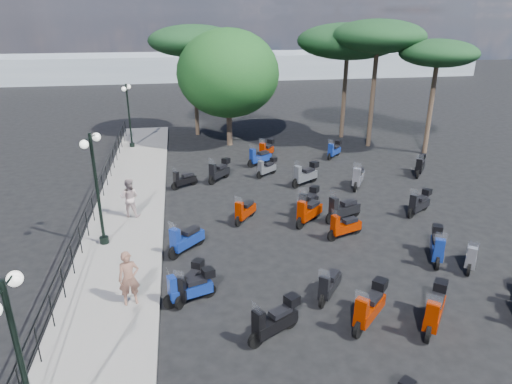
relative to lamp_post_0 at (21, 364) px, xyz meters
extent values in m
plane|color=black|center=(7.07, 8.83, -2.43)|extent=(120.00, 120.00, 0.00)
cube|color=gray|center=(0.57, 11.83, -2.35)|extent=(3.00, 30.00, 0.15)
cylinder|color=black|center=(-0.73, 2.73, -1.73)|extent=(0.04, 0.04, 1.10)
cylinder|color=black|center=(-0.73, 4.10, -1.73)|extent=(0.04, 0.04, 1.10)
cylinder|color=black|center=(-0.73, 5.47, -1.73)|extent=(0.04, 0.04, 1.10)
cylinder|color=black|center=(-0.73, 6.84, -1.73)|extent=(0.04, 0.04, 1.10)
cylinder|color=black|center=(-0.73, 8.21, -1.73)|extent=(0.04, 0.04, 1.10)
cylinder|color=black|center=(-0.73, 9.58, -1.73)|extent=(0.04, 0.04, 1.10)
cylinder|color=black|center=(-0.73, 10.94, -1.73)|extent=(0.04, 0.04, 1.10)
cylinder|color=black|center=(-0.73, 12.31, -1.73)|extent=(0.04, 0.04, 1.10)
cylinder|color=black|center=(-0.73, 13.68, -1.73)|extent=(0.04, 0.04, 1.10)
cylinder|color=black|center=(-0.73, 15.05, -1.73)|extent=(0.04, 0.04, 1.10)
cylinder|color=black|center=(-0.73, 16.42, -1.73)|extent=(0.04, 0.04, 1.10)
cylinder|color=black|center=(-0.73, 17.79, -1.73)|extent=(0.04, 0.04, 1.10)
cylinder|color=black|center=(-0.73, 19.15, -1.73)|extent=(0.04, 0.04, 1.10)
cylinder|color=black|center=(-0.73, 20.52, -1.73)|extent=(0.04, 0.04, 1.10)
cylinder|color=black|center=(-0.73, 21.89, -1.73)|extent=(0.04, 0.04, 1.10)
cylinder|color=black|center=(-0.73, 23.26, -1.73)|extent=(0.04, 0.04, 1.10)
cylinder|color=black|center=(-0.73, 24.63, -1.73)|extent=(0.04, 0.04, 1.10)
cube|color=black|center=(-0.73, 11.63, -1.20)|extent=(0.04, 26.00, 0.04)
cube|color=black|center=(-0.73, 11.63, -1.73)|extent=(0.04, 26.00, 0.04)
cylinder|color=black|center=(0.00, 0.00, -0.28)|extent=(0.11, 0.11, 3.99)
cylinder|color=black|center=(0.00, 0.00, 1.56)|extent=(0.09, 0.90, 0.04)
sphere|color=white|center=(0.03, 0.45, 1.46)|extent=(0.28, 0.28, 0.28)
cylinder|color=black|center=(-0.05, 8.86, -2.15)|extent=(0.33, 0.33, 0.25)
cylinder|color=black|center=(-0.05, 8.86, -0.18)|extent=(0.12, 0.12, 4.19)
cylinder|color=black|center=(-0.05, 8.86, 1.75)|extent=(0.29, 0.92, 0.04)
sphere|color=white|center=(0.08, 9.31, 1.65)|extent=(0.29, 0.29, 0.29)
sphere|color=white|center=(-0.18, 8.41, 1.65)|extent=(0.29, 0.29, 0.29)
cylinder|color=black|center=(-0.10, 21.89, -2.16)|extent=(0.31, 0.31, 0.24)
cylinder|color=black|center=(-0.10, 21.89, -0.31)|extent=(0.11, 0.11, 3.93)
cylinder|color=black|center=(-0.10, 21.89, 1.51)|extent=(0.23, 0.87, 0.04)
sphere|color=white|center=(0.00, 22.32, 1.41)|extent=(0.27, 0.27, 0.27)
sphere|color=white|center=(-0.20, 21.46, 1.41)|extent=(0.27, 0.27, 0.27)
imported|color=brown|center=(1.26, 4.86, -1.44)|extent=(0.68, 0.52, 1.68)
imported|color=#C0A7A5|center=(0.73, 11.16, -1.44)|extent=(0.94, 0.81, 1.66)
cylinder|color=black|center=(4.60, 2.54, -2.18)|extent=(0.48, 0.34, 0.50)
cylinder|color=black|center=(5.67, 3.16, -2.18)|extent=(0.48, 0.34, 0.50)
cube|color=black|center=(5.18, 2.88, -1.99)|extent=(1.34, 0.98, 0.35)
cube|color=black|center=(5.33, 2.96, -1.70)|extent=(0.69, 0.58, 0.14)
cube|color=black|center=(4.67, 2.58, -1.70)|extent=(0.35, 0.38, 0.72)
plane|color=white|center=(4.62, 2.55, -1.24)|extent=(0.27, 0.38, 0.38)
cube|color=black|center=(5.69, 3.17, -1.51)|extent=(0.47, 0.46, 0.27)
cylinder|color=black|center=(2.40, 4.61, -2.19)|extent=(0.49, 0.24, 0.48)
cylinder|color=black|center=(3.54, 4.99, -2.19)|extent=(0.49, 0.24, 0.48)
cube|color=navy|center=(3.02, 4.81, -2.01)|extent=(1.34, 0.73, 0.34)
cube|color=black|center=(3.18, 4.87, -1.73)|extent=(0.66, 0.47, 0.14)
cube|color=navy|center=(2.48, 4.64, -1.73)|extent=(0.30, 0.35, 0.70)
plane|color=white|center=(2.42, 4.62, -1.28)|extent=(0.19, 0.38, 0.37)
cube|color=black|center=(3.55, 4.99, -1.55)|extent=(0.42, 0.41, 0.26)
cylinder|color=black|center=(2.67, 4.56, -2.19)|extent=(0.32, 0.45, 0.47)
cylinder|color=black|center=(3.26, 5.57, -2.19)|extent=(0.32, 0.45, 0.47)
cube|color=black|center=(2.99, 5.11, -2.02)|extent=(0.92, 1.26, 0.33)
cube|color=black|center=(3.08, 5.25, -1.75)|extent=(0.55, 0.65, 0.14)
cube|color=black|center=(2.71, 4.63, -1.75)|extent=(0.36, 0.33, 0.68)
plane|color=white|center=(2.68, 4.58, -1.31)|extent=(0.36, 0.25, 0.36)
cube|color=black|center=(3.27, 5.58, -1.57)|extent=(0.43, 0.44, 0.25)
cylinder|color=black|center=(2.51, 7.49, -2.16)|extent=(0.45, 0.45, 0.52)
cylinder|color=black|center=(3.43, 8.41, -2.16)|extent=(0.45, 0.45, 0.52)
cube|color=navy|center=(3.01, 7.99, -1.97)|extent=(1.26, 1.26, 0.37)
cube|color=black|center=(3.14, 8.12, -1.66)|extent=(0.69, 0.69, 0.15)
cube|color=navy|center=(2.57, 7.55, -1.66)|extent=(0.40, 0.40, 0.76)
plane|color=white|center=(2.52, 7.50, -1.17)|extent=(0.35, 0.35, 0.40)
cylinder|color=black|center=(4.39, 14.68, -2.18)|extent=(0.40, 0.45, 0.50)
cylinder|color=black|center=(5.20, 15.63, -2.18)|extent=(0.40, 0.45, 0.50)
cube|color=black|center=(4.83, 15.19, -1.99)|extent=(1.14, 1.26, 0.35)
cube|color=black|center=(4.94, 15.33, -1.70)|extent=(0.64, 0.68, 0.15)
cube|color=black|center=(4.44, 14.74, -1.70)|extent=(0.39, 0.38, 0.73)
plane|color=white|center=(4.40, 14.69, -1.23)|extent=(0.35, 0.32, 0.39)
cube|color=black|center=(5.21, 15.65, -1.51)|extent=(0.48, 0.48, 0.27)
cylinder|color=black|center=(2.56, 14.22, -2.21)|extent=(0.41, 0.30, 0.43)
cylinder|color=black|center=(3.47, 14.78, -2.21)|extent=(0.41, 0.30, 0.43)
cube|color=black|center=(3.05, 14.52, -2.05)|extent=(1.14, 0.87, 0.30)
cube|color=black|center=(3.18, 14.60, -1.80)|extent=(0.59, 0.51, 0.12)
cube|color=black|center=(2.62, 14.26, -1.80)|extent=(0.31, 0.33, 0.62)
plane|color=white|center=(2.58, 14.23, -1.40)|extent=(0.24, 0.32, 0.33)
cylinder|color=black|center=(7.37, 2.48, -2.16)|extent=(0.45, 0.45, 0.53)
cylinder|color=black|center=(8.31, 3.40, -2.16)|extent=(0.45, 0.45, 0.53)
cube|color=#8C1E00|center=(7.88, 2.98, -1.97)|extent=(1.27, 1.26, 0.37)
cube|color=black|center=(8.01, 3.11, -1.66)|extent=(0.70, 0.69, 0.15)
cube|color=#8C1E00|center=(7.43, 2.54, -1.66)|extent=(0.40, 0.40, 0.77)
plane|color=white|center=(7.39, 2.50, -1.17)|extent=(0.35, 0.36, 0.41)
cube|color=black|center=(8.32, 3.42, -1.46)|extent=(0.51, 0.51, 0.28)
cylinder|color=black|center=(7.50, 9.10, -2.16)|extent=(0.46, 0.44, 0.53)
cylinder|color=black|center=(8.46, 10.00, -2.16)|extent=(0.46, 0.44, 0.53)
cube|color=#8C1E00|center=(8.02, 9.59, -1.96)|extent=(1.30, 1.25, 0.37)
cube|color=black|center=(8.16, 9.72, -1.65)|extent=(0.71, 0.69, 0.15)
cube|color=#8C1E00|center=(7.56, 9.16, -1.65)|extent=(0.40, 0.41, 0.77)
plane|color=white|center=(7.52, 9.11, -1.16)|extent=(0.35, 0.36, 0.41)
cylinder|color=black|center=(5.08, 9.74, -2.19)|extent=(0.36, 0.43, 0.47)
cylinder|color=black|center=(5.78, 10.68, -2.19)|extent=(0.36, 0.43, 0.47)
cube|color=#8C1E00|center=(5.46, 10.25, -2.02)|extent=(1.02, 1.21, 0.33)
cube|color=black|center=(5.56, 10.38, -1.74)|extent=(0.58, 0.64, 0.14)
cube|color=#8C1E00|center=(5.13, 9.80, -1.74)|extent=(0.36, 0.35, 0.68)
plane|color=white|center=(5.09, 9.75, -1.31)|extent=(0.34, 0.28, 0.36)
cylinder|color=black|center=(6.92, 15.17, -2.21)|extent=(0.39, 0.34, 0.43)
cylinder|color=black|center=(7.76, 15.83, -2.21)|extent=(0.39, 0.34, 0.43)
cube|color=#55585D|center=(7.37, 15.53, -2.05)|extent=(1.10, 0.96, 0.30)
cube|color=black|center=(7.49, 15.62, -1.80)|extent=(0.59, 0.54, 0.13)
cube|color=#55585D|center=(6.97, 15.21, -1.80)|extent=(0.32, 0.33, 0.63)
plane|color=white|center=(6.93, 15.18, -1.40)|extent=(0.27, 0.31, 0.33)
cube|color=black|center=(7.77, 15.85, -1.64)|extent=(0.42, 0.41, 0.23)
cylinder|color=black|center=(6.77, 17.00, -2.18)|extent=(0.48, 0.32, 0.49)
cylinder|color=black|center=(7.85, 17.57, -2.18)|extent=(0.48, 0.32, 0.49)
cube|color=navy|center=(7.35, 17.31, -2.00)|extent=(1.33, 0.93, 0.35)
cube|color=black|center=(7.50, 17.39, -1.71)|extent=(0.68, 0.56, 0.14)
cube|color=navy|center=(6.84, 17.04, -1.71)|extent=(0.34, 0.38, 0.71)
plane|color=white|center=(6.78, 17.01, -1.25)|extent=(0.25, 0.38, 0.38)
cylinder|color=black|center=(9.13, 2.00, -2.16)|extent=(0.42, 0.48, 0.53)
cylinder|color=black|center=(9.95, 3.03, -2.16)|extent=(0.42, 0.48, 0.53)
cube|color=#8C1E00|center=(9.57, 2.56, -1.96)|extent=(1.19, 1.35, 0.38)
cube|color=black|center=(9.69, 2.70, -1.65)|extent=(0.67, 0.72, 0.15)
cube|color=#8C1E00|center=(9.18, 2.07, -1.65)|extent=(0.41, 0.40, 0.77)
plane|color=white|center=(9.14, 2.01, -1.16)|extent=(0.38, 0.33, 0.41)
cube|color=black|center=(9.97, 3.05, -1.45)|extent=(0.51, 0.51, 0.29)
cylinder|color=black|center=(6.82, 3.93, -2.20)|extent=(0.36, 0.42, 0.46)
cylinder|color=black|center=(7.53, 4.84, -2.20)|extent=(0.36, 0.42, 0.46)
cube|color=black|center=(7.20, 4.42, -2.02)|extent=(1.02, 1.19, 0.33)
cube|color=black|center=(7.30, 4.55, -1.75)|extent=(0.58, 0.63, 0.13)
cube|color=black|center=(6.87, 3.99, -1.75)|extent=(0.36, 0.34, 0.67)
plane|color=white|center=(6.84, 3.94, -1.32)|extent=(0.34, 0.28, 0.36)
cylinder|color=black|center=(7.80, 10.02, -2.18)|extent=(0.40, 0.45, 0.50)
cylinder|color=black|center=(8.59, 10.97, -2.18)|extent=(0.40, 0.45, 0.50)
cube|color=black|center=(8.23, 10.53, -1.99)|extent=(1.14, 1.26, 0.35)
cube|color=black|center=(8.34, 10.67, -1.70)|extent=(0.64, 0.68, 0.15)
cube|color=black|center=(7.85, 10.08, -1.70)|extent=(0.38, 0.37, 0.73)
plane|color=white|center=(7.81, 10.03, -1.23)|extent=(0.35, 0.32, 0.39)
cube|color=black|center=(8.61, 10.99, -1.51)|extent=(0.48, 0.48, 0.27)
cylinder|color=black|center=(8.45, 13.52, -2.17)|extent=(0.49, 0.37, 0.51)
cylinder|color=black|center=(9.53, 14.21, -2.17)|extent=(0.49, 0.37, 0.51)
cube|color=#55585D|center=(9.03, 13.89, -1.98)|extent=(1.37, 1.06, 0.36)
cube|color=black|center=(9.19, 13.99, -1.68)|extent=(0.71, 0.62, 0.15)
cube|color=#55585D|center=(8.52, 13.56, -1.68)|extent=(0.37, 0.40, 0.75)
plane|color=white|center=(8.47, 13.53, -1.20)|extent=(0.29, 0.39, 0.40)
cube|color=black|center=(9.54, 14.22, -1.48)|extent=(0.49, 0.48, 0.28)
cylinder|color=black|center=(7.52, 17.93, -2.17)|extent=(0.37, 0.47, 0.50)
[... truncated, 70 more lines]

